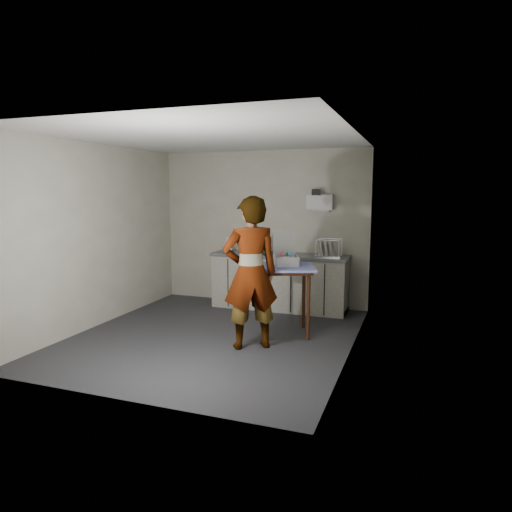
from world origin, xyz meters
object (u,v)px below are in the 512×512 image
(side_table, at_px, (287,275))
(dark_bottle, at_px, (269,245))
(soda_can, at_px, (284,250))
(paper_towel, at_px, (229,245))
(standing_man, at_px, (250,273))
(kitchen_counter, at_px, (280,283))
(soap_bottle, at_px, (265,244))
(bakery_box, at_px, (286,258))
(dish_rack, at_px, (328,252))

(side_table, bearing_deg, dark_bottle, 97.07)
(soda_can, height_order, paper_towel, paper_towel)
(standing_man, xyz_separation_m, dark_bottle, (-0.42, 1.99, 0.11))
(kitchen_counter, distance_m, soap_bottle, 0.69)
(soda_can, bearing_deg, standing_man, -85.63)
(dark_bottle, bearing_deg, side_table, -62.56)
(kitchen_counter, bearing_deg, dark_bottle, 164.30)
(side_table, relative_size, standing_man, 0.50)
(soap_bottle, distance_m, soda_can, 0.33)
(bakery_box, bearing_deg, soap_bottle, 96.21)
(kitchen_counter, relative_size, soda_can, 19.83)
(side_table, relative_size, dish_rack, 2.36)
(soap_bottle, bearing_deg, dark_bottle, 89.08)
(side_table, height_order, soap_bottle, soap_bottle)
(soap_bottle, xyz_separation_m, soda_can, (0.27, 0.16, -0.10))
(paper_towel, bearing_deg, standing_man, -59.91)
(kitchen_counter, distance_m, paper_towel, 1.06)
(dark_bottle, relative_size, bakery_box, 0.61)
(side_table, distance_m, soap_bottle, 1.37)
(standing_man, height_order, paper_towel, standing_man)
(dark_bottle, bearing_deg, standing_man, -78.09)
(paper_towel, bearing_deg, dish_rack, 1.55)
(kitchen_counter, distance_m, dish_rack, 0.96)
(kitchen_counter, relative_size, bakery_box, 5.10)
(bakery_box, bearing_deg, dark_bottle, 92.59)
(standing_man, bearing_deg, soap_bottle, -110.47)
(standing_man, bearing_deg, side_table, -145.43)
(soap_bottle, relative_size, dish_rack, 0.81)
(paper_towel, distance_m, dish_rack, 1.67)
(kitchen_counter, height_order, soap_bottle, soap_bottle)
(kitchen_counter, relative_size, dish_rack, 5.64)
(standing_man, height_order, dark_bottle, standing_man)
(side_table, relative_size, paper_towel, 3.70)
(soda_can, xyz_separation_m, dish_rack, (0.74, -0.07, 0.01))
(paper_towel, bearing_deg, side_table, -41.68)
(soap_bottle, distance_m, dish_rack, 1.02)
(side_table, xyz_separation_m, standing_man, (-0.27, -0.67, 0.12))
(standing_man, relative_size, dish_rack, 4.72)
(kitchen_counter, distance_m, side_table, 1.41)
(soap_bottle, bearing_deg, standing_man, -76.95)
(paper_towel, distance_m, bakery_box, 1.73)
(soda_can, xyz_separation_m, bakery_box, (0.38, -1.24, 0.07))
(kitchen_counter, height_order, soda_can, soda_can)
(dark_bottle, height_order, bakery_box, bakery_box)
(dark_bottle, relative_size, dish_rack, 0.68)
(dish_rack, height_order, bakery_box, bakery_box)
(soda_can, height_order, dish_rack, dish_rack)
(standing_man, xyz_separation_m, dish_rack, (0.59, 1.91, 0.04))
(bakery_box, bearing_deg, soda_can, 82.20)
(soda_can, height_order, dark_bottle, dark_bottle)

